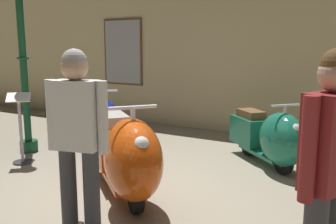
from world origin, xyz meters
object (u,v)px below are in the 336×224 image
object	(u,v)px
scooter_0	(99,123)
info_stanchion	(21,135)
lamppost	(23,63)
visitor_1	(330,166)
scooter_2	(271,137)
scooter_1	(126,155)
visitor_0	(78,133)

from	to	relation	value
scooter_0	info_stanchion	bearing A→B (deg)	-83.00
scooter_0	lamppost	distance (m)	1.50
lamppost	visitor_1	size ratio (longest dim) A/B	1.69
lamppost	info_stanchion	xyz separation A→B (m)	(0.42, -0.46, -1.00)
scooter_2	visitor_1	distance (m)	2.95
lamppost	scooter_0	bearing A→B (deg)	28.66
scooter_1	info_stanchion	bearing A→B (deg)	-147.78
scooter_0	visitor_1	xyz separation A→B (m)	(3.62, -2.12, 0.50)
visitor_0	info_stanchion	distance (m)	2.61
scooter_0	lamppost	world-z (taller)	lamppost
scooter_2	visitor_0	size ratio (longest dim) A/B	0.86
scooter_2	visitor_1	size ratio (longest dim) A/B	0.86
scooter_0	visitor_0	size ratio (longest dim) A/B	0.99
visitor_0	visitor_1	distance (m)	1.95
scooter_2	lamppost	bearing A→B (deg)	-119.58
scooter_2	lamppost	xyz separation A→B (m)	(-3.62, -1.16, 1.00)
visitor_0	info_stanchion	size ratio (longest dim) A/B	1.62
scooter_0	lamppost	xyz separation A→B (m)	(-1.02, -0.56, 0.95)
info_stanchion	visitor_0	bearing A→B (deg)	-27.76
scooter_1	lamppost	bearing A→B (deg)	-156.52
scooter_2	scooter_1	bearing A→B (deg)	-77.51
lamppost	visitor_0	size ratio (longest dim) A/B	1.70
scooter_1	visitor_1	bearing A→B (deg)	19.00
scooter_1	info_stanchion	size ratio (longest dim) A/B	1.67
scooter_1	info_stanchion	xyz separation A→B (m)	(-2.09, 0.29, -0.08)
scooter_0	scooter_1	xyz separation A→B (m)	(1.49, -1.30, 0.03)
scooter_0	scooter_1	world-z (taller)	scooter_1
info_stanchion	lamppost	bearing A→B (deg)	132.45
scooter_2	info_stanchion	bearing A→B (deg)	-110.50
scooter_0	visitor_1	bearing A→B (deg)	7.12
scooter_0	info_stanchion	distance (m)	1.18
visitor_0	visitor_1	bearing A→B (deg)	-101.71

